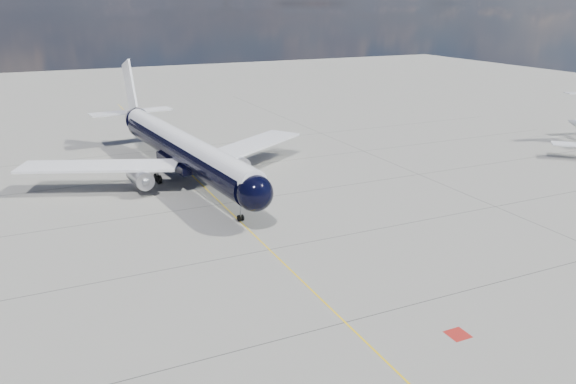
# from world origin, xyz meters

# --- Properties ---
(ground) EXTENTS (320.00, 320.00, 0.00)m
(ground) POSITION_xyz_m (0.00, 30.00, 0.00)
(ground) COLOR gray
(ground) RESTS_ON ground
(taxiway_centerline) EXTENTS (0.16, 160.00, 0.01)m
(taxiway_centerline) POSITION_xyz_m (0.00, 25.00, 0.00)
(taxiway_centerline) COLOR yellow
(taxiway_centerline) RESTS_ON ground
(red_marking) EXTENTS (1.60, 1.60, 0.01)m
(red_marking) POSITION_xyz_m (6.80, -10.00, 0.00)
(red_marking) COLOR maroon
(red_marking) RESTS_ON ground
(main_airliner) EXTENTS (42.22, 51.64, 14.92)m
(main_airliner) POSITION_xyz_m (-1.81, 37.34, 4.63)
(main_airliner) COLOR black
(main_airliner) RESTS_ON ground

